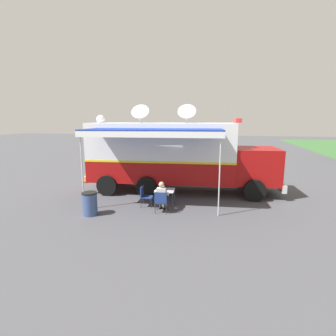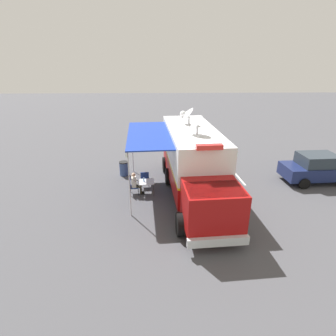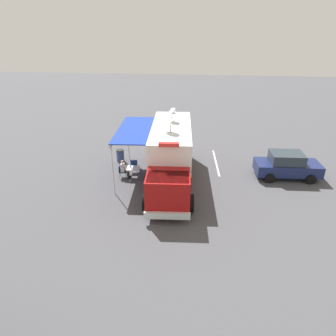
# 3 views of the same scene
# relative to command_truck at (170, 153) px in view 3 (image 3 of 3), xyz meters

# --- Properties ---
(ground_plane) EXTENTS (100.00, 100.00, 0.00)m
(ground_plane) POSITION_rel_command_truck_xyz_m (0.02, -0.75, -1.95)
(ground_plane) COLOR #47474C
(lot_stripe) EXTENTS (0.45, 4.80, 0.01)m
(lot_stripe) POSITION_rel_command_truck_xyz_m (-3.13, -3.28, -1.94)
(lot_stripe) COLOR silver
(lot_stripe) RESTS_ON ground
(command_truck) EXTENTS (5.38, 9.64, 4.53)m
(command_truck) POSITION_rel_command_truck_xyz_m (0.00, 0.00, 0.00)
(command_truck) COLOR #9E0F0F
(command_truck) RESTS_ON ground
(folding_table) EXTENTS (0.85, 0.85, 0.73)m
(folding_table) POSITION_rel_command_truck_xyz_m (2.52, -0.05, -1.27)
(folding_table) COLOR silver
(folding_table) RESTS_ON ground
(water_bottle) EXTENTS (0.07, 0.07, 0.22)m
(water_bottle) POSITION_rel_command_truck_xyz_m (2.67, -0.06, -1.11)
(water_bottle) COLOR #4C99D8
(water_bottle) RESTS_ON folding_table
(folding_chair_at_table) EXTENTS (0.51, 0.51, 0.87)m
(folding_chair_at_table) POSITION_rel_command_truck_xyz_m (3.32, -0.03, -1.43)
(folding_chair_at_table) COLOR navy
(folding_chair_at_table) RESTS_ON ground
(folding_chair_beside_table) EXTENTS (0.51, 0.51, 0.87)m
(folding_chair_beside_table) POSITION_rel_command_truck_xyz_m (2.67, -0.90, -1.43)
(folding_chair_beside_table) COLOR navy
(folding_chair_beside_table) RESTS_ON ground
(seated_responder) EXTENTS (0.68, 0.58, 1.25)m
(seated_responder) POSITION_rel_command_truck_xyz_m (3.13, -0.04, -1.30)
(seated_responder) COLOR silver
(seated_responder) RESTS_ON ground
(trash_bin) EXTENTS (0.57, 0.57, 0.91)m
(trash_bin) POSITION_rel_command_truck_xyz_m (4.10, -2.68, -1.49)
(trash_bin) COLOR #384C7F
(trash_bin) RESTS_ON ground
(traffic_cone) EXTENTS (0.36, 0.36, 0.58)m
(traffic_cone) POSITION_rel_command_truck_xyz_m (-0.86, -5.59, -1.67)
(traffic_cone) COLOR black
(traffic_cone) RESTS_ON ground
(car_behind_truck) EXTENTS (4.29, 2.18, 1.76)m
(car_behind_truck) POSITION_rel_command_truck_xyz_m (-7.71, -1.32, -1.07)
(car_behind_truck) COLOR navy
(car_behind_truck) RESTS_ON ground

